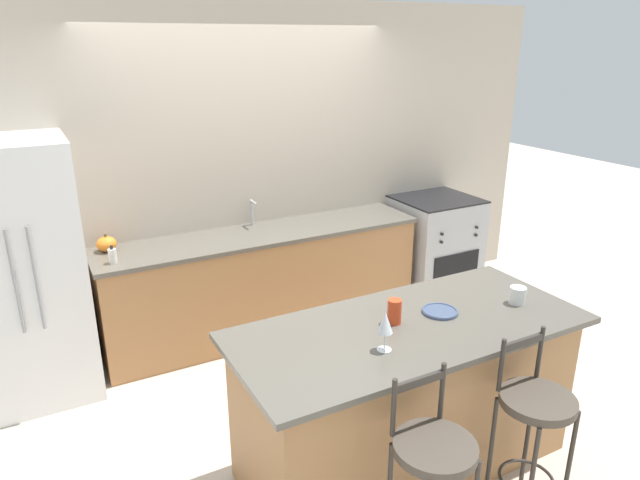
# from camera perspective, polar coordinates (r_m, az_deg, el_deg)

# --- Properties ---
(ground_plane) EXTENTS (18.00, 18.00, 0.00)m
(ground_plane) POSITION_cam_1_polar(r_m,az_deg,el_deg) (4.78, -3.82, -10.57)
(ground_plane) COLOR beige
(wall_back) EXTENTS (6.00, 0.07, 2.70)m
(wall_back) POSITION_cam_1_polar(r_m,az_deg,el_deg) (4.86, -7.43, 6.95)
(wall_back) COLOR beige
(wall_back) RESTS_ON ground_plane
(back_counter) EXTENTS (2.71, 0.64, 0.89)m
(back_counter) POSITION_cam_1_polar(r_m,az_deg,el_deg) (4.87, -5.69, -4.11)
(back_counter) COLOR #A87547
(back_counter) RESTS_ON ground_plane
(sink_faucet) EXTENTS (0.02, 0.13, 0.22)m
(sink_faucet) POSITION_cam_1_polar(r_m,az_deg,el_deg) (4.84, -6.79, 3.02)
(sink_faucet) COLOR #ADAFB5
(sink_faucet) RESTS_ON back_counter
(kitchen_island) EXTENTS (2.00, 0.88, 0.91)m
(kitchen_island) POSITION_cam_1_polar(r_m,az_deg,el_deg) (3.42, 8.61, -15.10)
(kitchen_island) COLOR #A87547
(kitchen_island) RESTS_ON ground_plane
(refrigerator) EXTENTS (0.73, 0.75, 1.80)m
(refrigerator) POSITION_cam_1_polar(r_m,az_deg,el_deg) (4.32, -27.38, -2.96)
(refrigerator) COLOR white
(refrigerator) RESTS_ON ground_plane
(oven_range) EXTENTS (0.73, 0.70, 0.96)m
(oven_range) POSITION_cam_1_polar(r_m,az_deg,el_deg) (5.68, 11.28, -0.56)
(oven_range) COLOR #ADAFB5
(oven_range) RESTS_ON ground_plane
(bar_stool_near) EXTENTS (0.37, 0.37, 1.01)m
(bar_stool_near) POSITION_cam_1_polar(r_m,az_deg,el_deg) (2.79, 11.16, -21.50)
(bar_stool_near) COLOR #332D28
(bar_stool_near) RESTS_ON ground_plane
(bar_stool_far) EXTENTS (0.37, 0.37, 1.01)m
(bar_stool_far) POSITION_cam_1_polar(r_m,az_deg,el_deg) (3.20, 20.59, -16.47)
(bar_stool_far) COLOR #332D28
(bar_stool_far) RESTS_ON ground_plane
(dinner_plate) EXTENTS (0.21, 0.21, 0.02)m
(dinner_plate) POSITION_cam_1_polar(r_m,az_deg,el_deg) (3.35, 11.90, -6.97)
(dinner_plate) COLOR #425170
(dinner_plate) RESTS_ON kitchen_island
(wine_glass) EXTENTS (0.08, 0.08, 0.21)m
(wine_glass) POSITION_cam_1_polar(r_m,az_deg,el_deg) (2.86, 6.54, -8.29)
(wine_glass) COLOR white
(wine_glass) RESTS_ON kitchen_island
(coffee_mug) EXTENTS (0.13, 0.10, 0.10)m
(coffee_mug) POSITION_cam_1_polar(r_m,az_deg,el_deg) (3.57, 19.17, -5.23)
(coffee_mug) COLOR white
(coffee_mug) RESTS_ON kitchen_island
(tumbler_cup) EXTENTS (0.08, 0.08, 0.14)m
(tumbler_cup) POSITION_cam_1_polar(r_m,az_deg,el_deg) (3.17, 7.45, -7.09)
(tumbler_cup) COLOR red
(tumbler_cup) RESTS_ON kitchen_island
(pumpkin_decoration) EXTENTS (0.15, 0.15, 0.14)m
(pumpkin_decoration) POSITION_cam_1_polar(r_m,az_deg,el_deg) (4.53, -20.57, -0.37)
(pumpkin_decoration) COLOR orange
(pumpkin_decoration) RESTS_ON back_counter
(soap_bottle) EXTENTS (0.06, 0.06, 0.13)m
(soap_bottle) POSITION_cam_1_polar(r_m,az_deg,el_deg) (4.27, -20.04, -1.50)
(soap_bottle) COLOR silver
(soap_bottle) RESTS_ON back_counter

